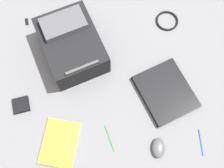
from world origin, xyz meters
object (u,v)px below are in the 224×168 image
backpack (71,45)px  pen_blue (109,138)px  pen_black (201,143)px  cable_coil (167,21)px  earbud_pouch (21,105)px  book_red (60,143)px  computer_mouse (158,148)px  usb_stick (27,22)px  laptop (166,92)px

backpack → pen_blue: bearing=103.6°
pen_black → pen_blue: same height
cable_coil → earbud_pouch: bearing=23.4°
book_red → earbud_pouch: size_ratio=3.33×
cable_coil → computer_mouse: bearing=73.6°
backpack → usb_stick: (0.26, -0.25, -0.09)m
cable_coil → usb_stick: cable_coil is taller
cable_coil → usb_stick: bearing=-8.9°
pen_blue → earbud_pouch: bearing=-29.6°
book_red → cable_coil: (-0.73, -0.64, -0.00)m
backpack → book_red: bearing=75.9°
laptop → book_red: (0.61, 0.19, -0.01)m
book_red → pen_black: bearing=171.1°
laptop → computer_mouse: (0.11, 0.30, 0.00)m
backpack → pen_blue: size_ratio=3.20×
backpack → cable_coil: size_ratio=3.34×
usb_stick → earbud_pouch: bearing=83.5°
book_red → usb_stick: (0.13, -0.77, -0.01)m
backpack → earbud_pouch: backpack is taller
cable_coil → pen_blue: cable_coil is taller
computer_mouse → cable_coil: size_ratio=0.75×
computer_mouse → usb_stick: size_ratio=2.19×
computer_mouse → pen_black: bearing=-169.9°
laptop → book_red: 0.64m
pen_blue → computer_mouse: bearing=159.6°
laptop → earbud_pouch: (0.81, -0.05, -0.00)m
backpack → computer_mouse: 0.74m
earbud_pouch → backpack: bearing=-138.8°
computer_mouse → pen_blue: (0.25, -0.09, -0.01)m
backpack → laptop: (-0.48, 0.34, -0.07)m
laptop → computer_mouse: size_ratio=3.70×
usb_stick → computer_mouse: bearing=126.0°
cable_coil → pen_black: 0.76m
cable_coil → pen_black: (-0.01, 0.76, -0.00)m
laptop → pen_black: bearing=112.6°
laptop → cable_coil: laptop is taller
earbud_pouch → usb_stick: 0.54m
cable_coil → earbud_pouch: 1.00m
computer_mouse → pen_blue: 0.26m
cable_coil → pen_black: size_ratio=1.01×
pen_blue → earbud_pouch: earbud_pouch is taller
laptop → earbud_pouch: bearing=-3.8°
computer_mouse → pen_black: (-0.23, 0.01, -0.01)m
computer_mouse → pen_blue: bearing=-8.3°
pen_black → book_red: bearing=-8.9°
computer_mouse → earbud_pouch: size_ratio=1.21×
laptop → usb_stick: (0.75, -0.59, -0.01)m
computer_mouse → earbud_pouch: bearing=-14.4°
pen_black → computer_mouse: bearing=-2.1°
computer_mouse → pen_blue: computer_mouse is taller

